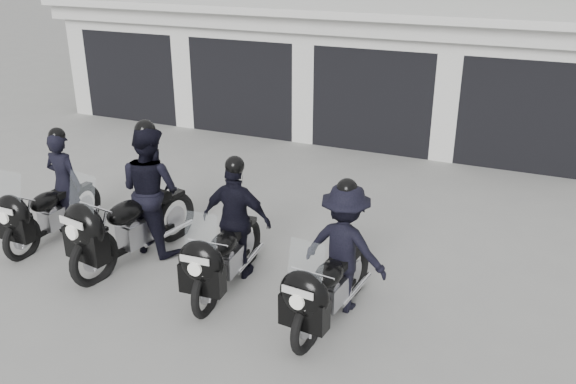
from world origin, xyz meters
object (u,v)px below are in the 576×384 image
at_px(police_bike_d, 339,259).
at_px(police_bike_b, 141,200).
at_px(police_bike_a, 52,197).
at_px(police_bike_c, 231,231).

bearing_deg(police_bike_d, police_bike_b, -179.73).
distance_m(police_bike_a, police_bike_d, 4.63).
distance_m(police_bike_a, police_bike_c, 3.09).
distance_m(police_bike_b, police_bike_c, 1.54).
relative_size(police_bike_b, police_bike_d, 1.15).
distance_m(police_bike_b, police_bike_d, 3.08).
bearing_deg(police_bike_c, police_bike_b, 170.50).
bearing_deg(police_bike_b, police_bike_c, 4.36).
height_order(police_bike_c, police_bike_d, police_bike_c).
bearing_deg(police_bike_d, police_bike_c, -179.94).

